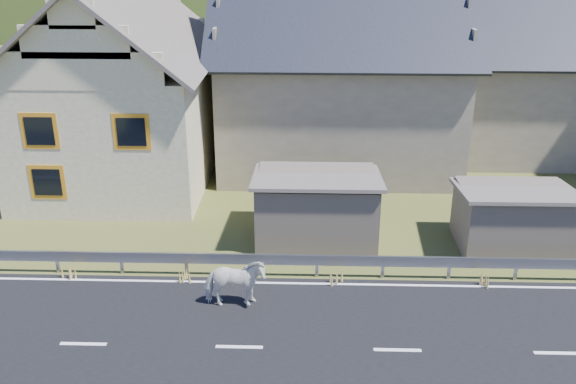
{
  "coord_description": "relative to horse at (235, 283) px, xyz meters",
  "views": [
    {
      "loc": [
        -2.33,
        -13.49,
        9.86
      ],
      "look_at": [
        -2.89,
        3.95,
        2.69
      ],
      "focal_mm": 40.0,
      "sensor_mm": 36.0,
      "label": 1
    }
  ],
  "objects": [
    {
      "name": "house_stone_a",
      "position": [
        3.3,
        13.08,
        3.86
      ],
      "size": [
        10.8,
        9.8,
        8.9
      ],
      "color": "gray",
      "rests_on": "ground"
    },
    {
      "name": "shed_left",
      "position": [
        2.3,
        4.58,
        0.33
      ],
      "size": [
        4.3,
        3.3,
        2.4
      ],
      "primitive_type": "cube",
      "color": "#6B5F51",
      "rests_on": "ground"
    },
    {
      "name": "road",
      "position": [
        4.3,
        -1.92,
        -0.75
      ],
      "size": [
        60.0,
        7.0,
        0.04
      ],
      "primitive_type": "cube",
      "color": "black",
      "rests_on": "ground"
    },
    {
      "name": "guardrail",
      "position": [
        4.3,
        1.76,
        -0.21
      ],
      "size": [
        28.1,
        0.09,
        0.75
      ],
      "color": "#93969B",
      "rests_on": "ground"
    },
    {
      "name": "house_cream",
      "position": [
        -5.7,
        10.08,
        3.59
      ],
      "size": [
        7.8,
        9.8,
        8.3
      ],
      "color": "#F7E6B4",
      "rests_on": "ground"
    },
    {
      "name": "ground",
      "position": [
        4.3,
        -1.92,
        -0.77
      ],
      "size": [
        160.0,
        160.0,
        0.0
      ],
      "primitive_type": "plane",
      "color": "#3E481A",
      "rests_on": "ground"
    },
    {
      "name": "house_stone_b",
      "position": [
        13.3,
        15.08,
        3.46
      ],
      "size": [
        9.8,
        8.8,
        8.1
      ],
      "color": "gray",
      "rests_on": "ground"
    },
    {
      "name": "lane_markings",
      "position": [
        4.3,
        -1.92,
        -0.73
      ],
      "size": [
        60.0,
        6.6,
        0.01
      ],
      "primitive_type": "cube",
      "color": "silver",
      "rests_on": "road"
    },
    {
      "name": "horse",
      "position": [
        0.0,
        0.0,
        0.0
      ],
      "size": [
        0.93,
        1.79,
        1.46
      ],
      "primitive_type": "imported",
      "rotation": [
        0.0,
        0.0,
        1.65
      ],
      "color": "silver",
      "rests_on": "road"
    },
    {
      "name": "shed_right",
      "position": [
        8.8,
        4.08,
        0.23
      ],
      "size": [
        3.8,
        2.9,
        2.2
      ],
      "primitive_type": "cube",
      "color": "#6B5F51",
      "rests_on": "ground"
    },
    {
      "name": "mountain",
      "position": [
        9.3,
        178.08,
        -20.77
      ],
      "size": [
        440.0,
        280.0,
        260.0
      ],
      "primitive_type": "ellipsoid",
      "color": "#273C10",
      "rests_on": "ground"
    }
  ]
}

